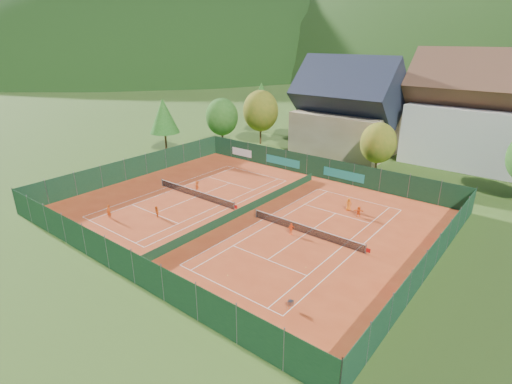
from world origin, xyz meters
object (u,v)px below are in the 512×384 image
object	(u,v)px
chalet	(347,114)
hotel_block_a	(482,118)
player_right_near	(291,229)
player_right_far_a	(349,204)
player_left_near	(109,211)
player_left_mid	(156,212)
player_right_far_b	(359,212)
ball_hopper	(291,303)
player_left_far	(197,186)

from	to	relation	value
chalet	hotel_block_a	world-z (taller)	hotel_block_a
player_right_near	player_right_far_a	world-z (taller)	player_right_far_a
player_left_near	player_left_mid	distance (m)	5.16
hotel_block_a	player_right_far_b	size ratio (longest dim) A/B	16.84
ball_hopper	player_left_far	bearing A→B (deg)	151.37
ball_hopper	player_right_near	world-z (taller)	player_right_near
player_left_mid	hotel_block_a	bearing A→B (deg)	91.97
player_right_near	player_right_far_a	bearing A→B (deg)	20.02
hotel_block_a	player_left_far	xyz separation A→B (m)	(-25.24, -34.48, -6.68)
chalet	player_left_far	xyz separation A→B (m)	(-6.24, -28.48, -5.92)
chalet	ball_hopper	xyz separation A→B (m)	(16.45, -40.87, -6.07)
hotel_block_a	player_left_mid	size ratio (longest dim) A/B	16.59
hotel_block_a	player_right_far_b	bearing A→B (deg)	-101.00
chalet	hotel_block_a	distance (m)	19.94
ball_hopper	player_right_far_b	world-z (taller)	player_right_far_b
player_right_far_a	player_right_far_b	distance (m)	1.93
player_right_near	player_left_far	bearing A→B (deg)	112.57
chalet	player_right_far_b	distance (m)	27.18
chalet	player_right_far_a	xyz separation A→B (m)	(11.71, -21.94, -5.87)
chalet	player_right_near	size ratio (longest dim) A/B	12.96
hotel_block_a	player_right_near	bearing A→B (deg)	-103.85
chalet	player_left_mid	bearing A→B (deg)	-96.18
hotel_block_a	ball_hopper	size ratio (longest dim) A/B	27.00
ball_hopper	player_left_mid	distance (m)	20.83
ball_hopper	player_right_near	bearing A→B (deg)	123.65
player_left_near	player_left_mid	world-z (taller)	player_left_near
hotel_block_a	player_right_near	distance (m)	38.70
ball_hopper	player_left_mid	xyz separation A→B (m)	(-20.43, 4.05, 0.10)
hotel_block_a	player_left_far	distance (m)	43.25
hotel_block_a	ball_hopper	bearing A→B (deg)	-93.12
player_left_near	player_right_far_b	bearing A→B (deg)	25.50
hotel_block_a	player_left_near	distance (m)	53.83
player_left_near	player_left_far	xyz separation A→B (m)	(1.68, 11.67, -0.07)
chalet	player_left_near	xyz separation A→B (m)	(-7.92, -40.15, -5.85)
player_left_mid	player_right_far_a	size ratio (longest dim) A/B	0.86
hotel_block_a	player_right_far_b	distance (m)	30.19
player_right_far_b	chalet	bearing A→B (deg)	-90.16
player_right_far_a	player_right_far_b	world-z (taller)	player_right_far_a
player_left_near	player_right_near	world-z (taller)	player_left_near
chalet	player_right_far_b	size ratio (longest dim) A/B	12.63
player_right_far_a	player_right_far_b	xyz separation A→B (m)	(1.68, -0.94, -0.11)
ball_hopper	player_right_far_b	bearing A→B (deg)	99.67
player_right_far_a	player_right_far_b	size ratio (longest dim) A/B	1.18
chalet	player_right_near	bearing A→B (deg)	-72.33
ball_hopper	player_right_far_b	size ratio (longest dim) A/B	0.62
player_right_far_b	player_left_far	bearing A→B (deg)	-14.58
player_left_far	player_right_far_a	xyz separation A→B (m)	(17.95, 6.54, 0.05)
player_left_mid	player_left_far	size ratio (longest dim) A/B	0.93
ball_hopper	player_right_near	distance (m)	11.86
player_left_near	player_left_far	distance (m)	11.79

